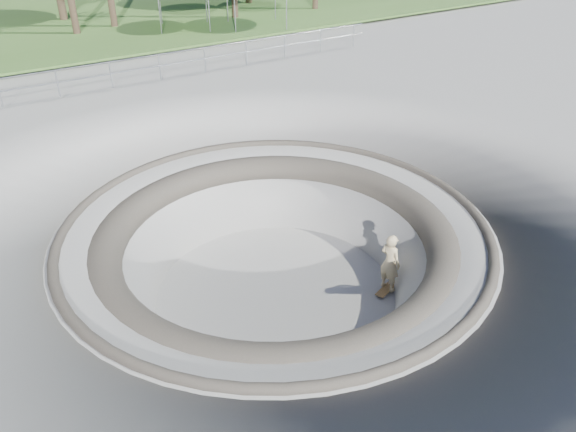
% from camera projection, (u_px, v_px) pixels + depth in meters
% --- Properties ---
extents(ground, '(180.00, 180.00, 0.00)m').
position_uv_depth(ground, '(275.00, 227.00, 13.37)').
color(ground, '#969691').
rests_on(ground, ground).
extents(skate_bowl, '(14.00, 14.00, 4.10)m').
position_uv_depth(skate_bowl, '(276.00, 288.00, 14.30)').
color(skate_bowl, '#969691').
rests_on(skate_bowl, ground).
extents(grass_strip, '(180.00, 36.00, 0.12)m').
position_uv_depth(grass_strip, '(8.00, 1.00, 37.76)').
color(grass_strip, '#3A5F26').
rests_on(grass_strip, ground).
extents(distant_hills, '(103.20, 45.00, 28.60)m').
position_uv_depth(distant_hills, '(23.00, 36.00, 59.93)').
color(distant_hills, olive).
rests_on(distant_hills, ground).
extents(safety_railing, '(25.00, 0.06, 1.03)m').
position_uv_depth(safety_railing, '(111.00, 75.00, 21.66)').
color(safety_railing, gray).
rests_on(safety_railing, ground).
extents(skateboard, '(0.86, 0.48, 0.09)m').
position_uv_depth(skateboard, '(387.00, 288.00, 14.28)').
color(skateboard, olive).
rests_on(skateboard, ground).
extents(skater, '(0.45, 0.62, 1.58)m').
position_uv_depth(skater, '(390.00, 262.00, 13.87)').
color(skater, '#D7BE8B').
rests_on(skater, skateboard).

